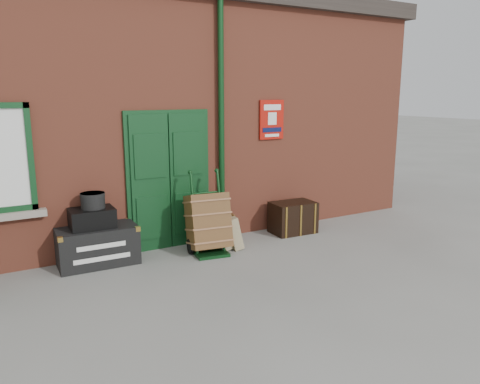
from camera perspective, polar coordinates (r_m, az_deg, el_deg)
ground at (r=6.86m, az=-1.42°, el=-9.58°), size 80.00×80.00×0.00m
station_building at (r=9.60m, az=-11.68°, el=9.59°), size 10.30×4.30×4.36m
houdini_trunk at (r=7.35m, az=-16.99°, el=-6.25°), size 1.17×0.67×0.57m
strongbox at (r=7.22m, az=-17.59°, el=-3.05°), size 0.65×0.48×0.29m
hatbox at (r=7.18m, az=-17.51°, el=-1.01°), size 0.36×0.36×0.23m
suitcase_back at (r=7.72m, az=-2.55°, el=-4.54°), size 0.33×0.47×0.65m
suitcase_front at (r=7.73m, az=-1.01°, el=-4.86°), size 0.31×0.43×0.56m
porter_trolley at (r=7.48m, az=-3.90°, el=-3.71°), size 0.72×0.76×1.30m
dark_trunk at (r=8.64m, az=6.46°, el=-3.09°), size 0.82×0.56×0.57m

